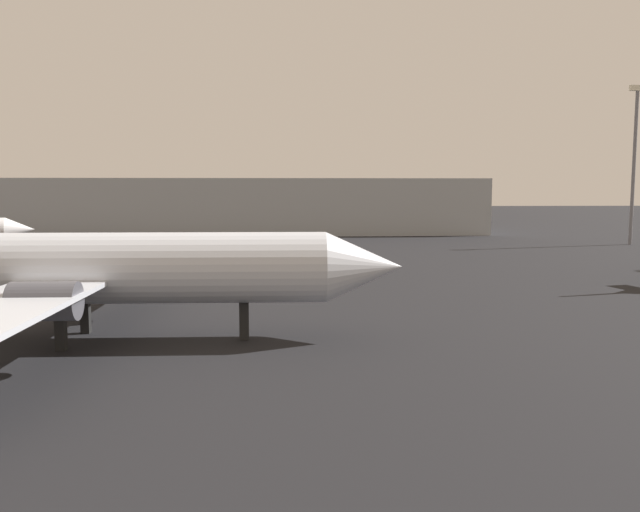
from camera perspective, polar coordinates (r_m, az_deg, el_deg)
The scene contains 3 objects.
airplane_at_gate at distance 36.16m, azimuth -19.83°, elevation -1.08°, with size 33.09×30.56×11.06m.
light_mast_right at distance 105.09m, azimuth 26.26°, elevation 7.94°, with size 2.40×0.50×23.17m.
terminal_building at distance 124.27m, azimuth -7.82°, elevation 4.48°, with size 92.55×27.41×10.08m, color #999EA3.
Camera 1 is at (0.57, -9.89, 8.15)m, focal length 35.83 mm.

